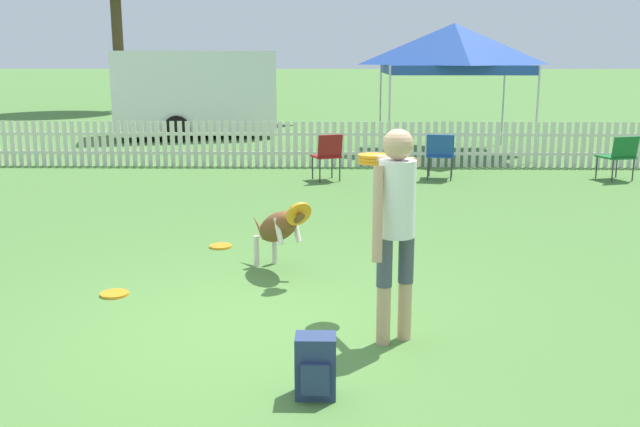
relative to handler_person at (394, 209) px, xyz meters
name	(u,v)px	position (x,y,z in m)	size (l,w,h in m)	color
ground_plane	(257,326)	(-1.09, 0.25, -1.04)	(240.00, 240.00, 0.00)	#4C7A38
handler_person	(394,209)	(0.00, 0.00, 0.00)	(0.46, 1.11, 1.66)	tan
leaping_dog	(279,227)	(-1.02, 1.71, -0.56)	(0.73, 1.09, 0.83)	brown
frisbee_near_handler	(221,246)	(-1.78, 2.70, -1.03)	(0.26, 0.26, 0.02)	orange
frisbee_near_dog	(114,294)	(-2.50, 0.99, -1.03)	(0.26, 0.26, 0.02)	orange
backpack_on_grass	(316,367)	(-0.57, -0.98, -0.84)	(0.27, 0.23, 0.42)	navy
picket_fence	(303,144)	(-1.09, 8.90, -0.59)	(19.91, 0.04, 0.91)	silver
folding_chair_blue_left	(620,154)	(4.59, 7.39, -0.56)	(0.65, 0.66, 0.80)	#333338
folding_chair_center	(440,152)	(1.43, 7.42, -0.55)	(0.57, 0.58, 0.82)	#333338
folding_chair_green_right	(328,153)	(-0.58, 7.22, -0.54)	(0.58, 0.60, 0.84)	#333338
canopy_tent_main	(454,49)	(2.18, 11.10, 1.29)	(3.09, 3.09, 2.89)	silver
equipment_trailer	(192,92)	(-4.35, 14.24, 0.18)	(5.15, 3.36, 2.30)	white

